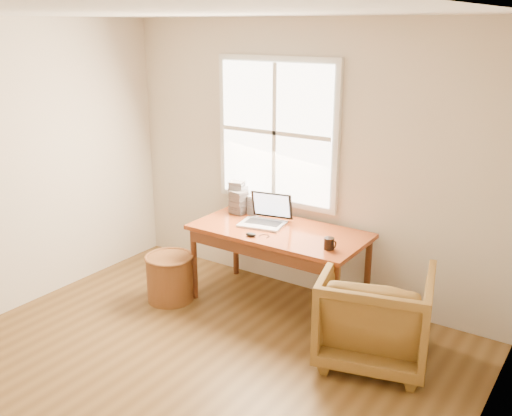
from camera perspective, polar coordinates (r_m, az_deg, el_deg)
The scene contains 11 objects.
room_shell at distance 3.80m, azimuth -10.88°, elevation -1.03°, with size 4.04×4.54×2.64m.
desk at distance 5.21m, azimuth 2.34°, elevation -2.36°, with size 1.60×0.80×0.04m, color brown.
armchair at distance 4.59m, azimuth 11.85°, elevation -10.40°, with size 0.82×0.85×0.77m, color brown.
wicker_stool at distance 5.55m, azimuth -8.60°, elevation -6.96°, with size 0.44×0.44×0.44m, color brown.
laptop at distance 5.25m, azimuth 0.58°, elevation -0.16°, with size 0.41×0.43×0.31m, color #ACADB3, non-canonical shape.
mouse at distance 5.02m, azimuth -0.51°, elevation -2.67°, with size 0.10×0.06×0.03m, color black.
coffee_mug at distance 4.77m, azimuth 7.31°, elevation -3.54°, with size 0.09×0.09×0.10m, color black.
cd_stack_a at distance 5.67m, azimuth -1.65°, elevation 0.99°, with size 0.13×0.12×0.26m, color #ADB0B8.
cd_stack_b at distance 5.60m, azimuth -1.74°, elevation 0.58°, with size 0.15×0.13×0.23m, color #242529.
cd_stack_c at distance 5.66m, azimuth -1.92°, elevation 1.15°, with size 0.14×0.12×0.31m, color gray.
cd_stack_d at distance 5.59m, azimuth -0.15°, elevation 0.32°, with size 0.15×0.13×0.19m, color #B1B4BD.
Camera 1 is at (2.54, -2.37, 2.53)m, focal length 40.00 mm.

